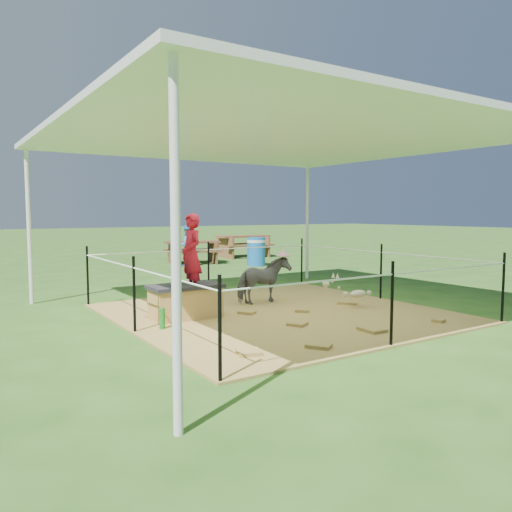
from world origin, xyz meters
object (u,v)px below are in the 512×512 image
green_bottle (162,319)px  pony (263,280)px  straw_bale (186,303)px  woman (191,247)px  picnic_table_far (243,246)px  trash_barrel (256,252)px  picnic_table_near (192,252)px  foal (358,292)px  distant_person (187,246)px

green_bottle → pony: 2.30m
straw_bale → woman: bearing=0.0°
woman → picnic_table_far: bearing=145.3°
straw_bale → trash_barrel: 7.43m
picnic_table_near → pony: bearing=-91.3°
foal → distant_person: (0.48, 7.43, 0.32)m
trash_barrel → distant_person: 2.02m
green_bottle → straw_bale: bearing=39.3°
foal → trash_barrel: size_ratio=1.06×
straw_bale → picnic_table_near: picnic_table_near is taller
straw_bale → green_bottle: 0.72m
woman → distant_person: (3.06, 6.67, -0.46)m
picnic_table_far → distant_person: bearing=-148.0°
pony → trash_barrel: 6.19m
pony → picnic_table_near: 7.18m
woman → picnic_table_near: size_ratio=0.72×
trash_barrel → green_bottle: bearing=-131.9°
woman → distant_person: size_ratio=0.99×
trash_barrel → picnic_table_near: 2.07m
green_bottle → foal: size_ratio=0.31×
straw_bale → picnic_table_far: 10.26m
green_bottle → pony: pony is taller
picnic_table_near → distant_person: (-0.46, -0.58, 0.25)m
straw_bale → pony: 1.64m
foal → distant_person: distant_person is taller
foal → trash_barrel: (2.20, 6.36, 0.14)m
trash_barrel → picnic_table_far: 2.93m
straw_bale → foal: (2.68, -0.76, 0.03)m
pony → distant_person: bearing=-18.1°
green_bottle → distant_person: (3.71, 7.12, 0.43)m
green_bottle → foal: bearing=-5.5°
green_bottle → distant_person: distant_person is taller
woman → straw_bale: bearing=-88.9°
woman → green_bottle: 1.19m
picnic_table_near → foal: bearing=-81.6°
woman → pony: 1.66m
distant_person → trash_barrel: bearing=154.1°
straw_bale → trash_barrel: (4.88, 5.60, 0.17)m
woman → green_bottle: size_ratio=4.32×
pony → picnic_table_far: size_ratio=0.51×
foal → picnic_table_far: size_ratio=0.49×
pony → trash_barrel: (3.29, 5.24, -0.01)m
pony → trash_barrel: size_ratio=1.12×
pony → foal: size_ratio=1.05×
woman → foal: size_ratio=1.33×
straw_bale → trash_barrel: bearing=49.0°
straw_bale → foal: 2.79m
woman → trash_barrel: bearing=140.6°
straw_bale → green_bottle: size_ratio=3.60×
foal → picnic_table_near: 8.06m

